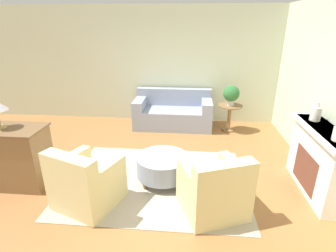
{
  "coord_description": "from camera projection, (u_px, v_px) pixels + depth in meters",
  "views": [
    {
      "loc": [
        0.53,
        -3.59,
        2.39
      ],
      "look_at": [
        0.15,
        0.55,
        0.75
      ],
      "focal_mm": 28.0,
      "sensor_mm": 36.0,
      "label": 1
    }
  ],
  "objects": [
    {
      "name": "ground_plane",
      "position": [
        156.0,
        181.0,
        4.25
      ],
      "size": [
        16.0,
        16.0,
        0.0
      ],
      "primitive_type": "plane",
      "color": "#996638"
    },
    {
      "name": "wall_back",
      "position": [
        171.0,
        66.0,
        6.5
      ],
      "size": [
        9.86,
        0.12,
        2.8
      ],
      "color": "beige",
      "rests_on": "ground_plane"
    },
    {
      "name": "rug",
      "position": [
        156.0,
        181.0,
        4.25
      ],
      "size": [
        2.84,
        2.18,
        0.01
      ],
      "color": "#B2A893",
      "rests_on": "ground_plane"
    },
    {
      "name": "couch",
      "position": [
        173.0,
        113.0,
        6.42
      ],
      "size": [
        1.85,
        0.88,
        0.88
      ],
      "color": "#8E99B2",
      "rests_on": "ground_plane"
    },
    {
      "name": "armchair_left",
      "position": [
        85.0,
        184.0,
        3.58
      ],
      "size": [
        1.0,
        0.99,
        0.87
      ],
      "color": "beige",
      "rests_on": "rug"
    },
    {
      "name": "armchair_right",
      "position": [
        214.0,
        191.0,
        3.43
      ],
      "size": [
        1.0,
        0.99,
        0.87
      ],
      "color": "beige",
      "rests_on": "rug"
    },
    {
      "name": "ottoman_table",
      "position": [
        163.0,
        165.0,
        4.14
      ],
      "size": [
        0.82,
        0.82,
        0.44
      ],
      "color": "#8E99B2",
      "rests_on": "rug"
    },
    {
      "name": "side_table",
      "position": [
        230.0,
        113.0,
        6.1
      ],
      "size": [
        0.55,
        0.55,
        0.62
      ],
      "color": "olive",
      "rests_on": "ground_plane"
    },
    {
      "name": "fireplace",
      "position": [
        319.0,
        160.0,
        3.82
      ],
      "size": [
        0.44,
        1.45,
        1.01
      ],
      "color": "white",
      "rests_on": "ground_plane"
    },
    {
      "name": "dresser",
      "position": [
        8.0,
        156.0,
        4.01
      ],
      "size": [
        1.21,
        0.58,
        0.96
      ],
      "color": "olive",
      "rests_on": "ground_plane"
    },
    {
      "name": "vase_mantel_near",
      "position": [
        316.0,
        113.0,
        3.95
      ],
      "size": [
        0.15,
        0.15,
        0.29
      ],
      "color": "silver",
      "rests_on": "fireplace"
    },
    {
      "name": "potted_plant_on_side_table",
      "position": [
        231.0,
        94.0,
        5.93
      ],
      "size": [
        0.37,
        0.37,
        0.46
      ],
      "color": "beige",
      "rests_on": "side_table"
    }
  ]
}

